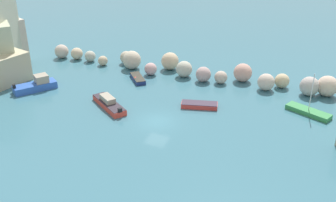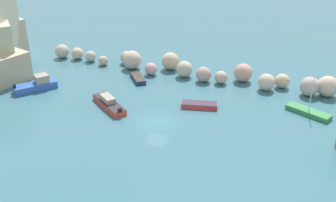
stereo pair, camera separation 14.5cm
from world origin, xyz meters
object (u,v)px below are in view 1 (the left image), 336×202
object	(u,v)px
moored_boat_0	(138,78)
moored_boat_5	(109,103)
channel_buoy	(135,79)
moored_boat_3	(199,105)
moored_boat_1	(308,111)
moored_boat_2	(36,85)

from	to	relation	value
moored_boat_0	moored_boat_5	distance (m)	8.89
channel_buoy	moored_boat_0	xyz separation A→B (m)	(0.20, 0.35, -0.02)
moored_boat_0	moored_boat_5	xyz separation A→B (m)	(0.33, -8.88, 0.20)
moored_boat_0	moored_boat_3	xyz separation A→B (m)	(10.67, -4.82, 0.01)
moored_boat_0	moored_boat_1	bearing A→B (deg)	45.50
moored_boat_3	moored_boat_5	bearing A→B (deg)	-172.72
channel_buoy	moored_boat_0	distance (m)	0.41
moored_boat_0	channel_buoy	bearing A→B (deg)	-70.19
moored_boat_2	moored_boat_0	bearing A→B (deg)	-19.42
channel_buoy	moored_boat_5	distance (m)	8.55
channel_buoy	moored_boat_3	distance (m)	11.76
moored_boat_1	moored_boat_3	size ratio (longest dim) A/B	1.17
channel_buoy	moored_boat_5	world-z (taller)	moored_boat_5
moored_boat_0	moored_boat_5	world-z (taller)	moored_boat_5
moored_boat_0	moored_boat_1	size ratio (longest dim) A/B	0.71
channel_buoy	moored_boat_3	world-z (taller)	channel_buoy
moored_boat_0	moored_boat_5	size ratio (longest dim) A/B	0.64
moored_boat_0	moored_boat_2	bearing A→B (deg)	-95.30
moored_boat_2	moored_boat_5	size ratio (longest dim) A/B	0.93
moored_boat_3	moored_boat_0	bearing A→B (deg)	141.55
moored_boat_2	moored_boat_3	distance (m)	22.19
channel_buoy	moored_boat_2	size ratio (longest dim) A/B	0.11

